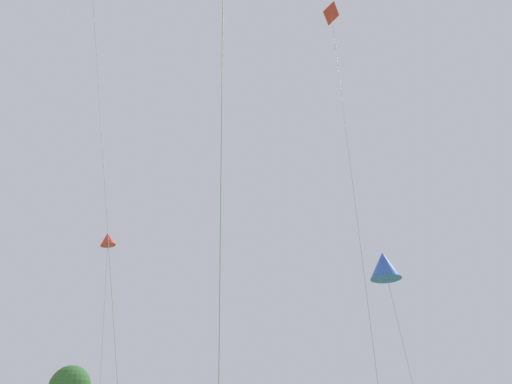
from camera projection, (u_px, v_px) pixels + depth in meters
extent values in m
cylinder|color=#B2B2B7|center=(221.00, 129.00, 11.47)|extent=(3.62, 2.78, 16.74)
cone|color=blue|center=(384.00, 265.00, 17.42)|extent=(1.70, 1.70, 1.09)
cylinder|color=#B2B2B7|center=(407.00, 358.00, 14.82)|extent=(1.59, 1.30, 7.21)
cone|color=red|center=(108.00, 239.00, 21.56)|extent=(1.08, 1.07, 0.76)
cylinder|color=#B2B2B7|center=(102.00, 342.00, 19.21)|extent=(0.65, 0.94, 9.70)
cube|color=red|center=(331.00, 13.00, 24.68)|extent=(1.12, 0.80, 0.84)
cylinder|color=#B2B2B7|center=(350.00, 161.00, 17.75)|extent=(3.55, 1.79, 22.00)
cylinder|color=#B2B2B7|center=(101.00, 121.00, 15.77)|extent=(3.08, 3.89, 22.41)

